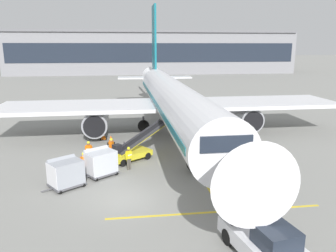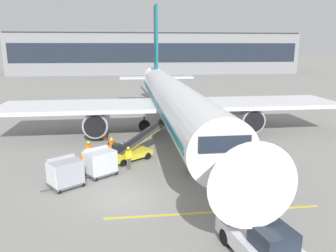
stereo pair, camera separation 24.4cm
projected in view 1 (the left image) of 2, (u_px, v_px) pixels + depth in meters
ground_plane at (124, 199)px, 19.66m from camera, size 600.00×600.00×0.00m
parked_airplane at (172, 100)px, 33.95m from camera, size 34.36×44.52×14.68m
belt_loader at (132, 150)px, 26.37m from camera, size 5.14×4.13×2.77m
baggage_cart_lead at (100, 162)px, 23.11m from camera, size 2.68×2.47×1.91m
baggage_cart_second at (66, 172)px, 21.18m from camera, size 2.68×2.47×1.91m
pushback_tug at (265, 241)px, 14.00m from camera, size 2.94×4.73×1.83m
ground_crew_by_loader at (112, 147)px, 26.44m from camera, size 0.38×0.52×1.74m
ground_crew_by_carts at (89, 151)px, 25.60m from camera, size 0.56×0.30×1.74m
ground_crew_marshaller at (129, 157)px, 24.18m from camera, size 0.49×0.41×1.74m
ground_crew_wingwalker at (84, 163)px, 22.96m from camera, size 0.48×0.42×1.74m
safety_cone_engine_keepout at (111, 140)px, 30.77m from camera, size 0.71×0.71×0.79m
safety_cone_wingtip at (103, 136)px, 32.15m from camera, size 0.64×0.64×0.72m
apron_guidance_line_lead_in at (177, 135)px, 34.03m from camera, size 0.20×110.00×0.01m
apron_guidance_line_stop_bar at (216, 212)px, 18.18m from camera, size 12.00×0.20×0.01m
terminal_building at (153, 52)px, 112.39m from camera, size 91.54×21.63×13.58m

